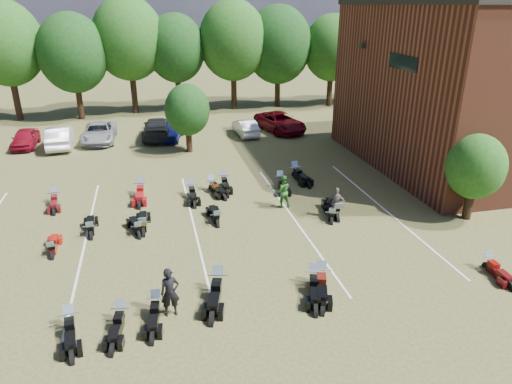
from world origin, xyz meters
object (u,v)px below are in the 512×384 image
object	(u,v)px
motorcycle_0	(71,328)
motorcycle_7	(53,257)
motorcycle_3	(218,291)
motorcycle_14	(56,203)
car_0	(25,138)
person_green	(282,191)
car_4	(170,131)
person_grey	(336,203)
person_black	(170,292)

from	to	relation	value
motorcycle_0	motorcycle_7	bearing A→B (deg)	96.78
motorcycle_3	motorcycle_14	bearing A→B (deg)	141.16
car_0	person_green	xyz separation A→B (m)	(15.74, -15.02, 0.22)
car_4	person_grey	world-z (taller)	person_grey
person_green	person_grey	size ratio (longest dim) A/B	1.10
car_0	person_black	xyz separation A→B (m)	(9.42, -22.91, 0.22)
person_black	motorcycle_7	distance (m)	7.00
car_4	motorcycle_0	size ratio (longest dim) A/B	1.93
motorcycle_0	person_black	bearing A→B (deg)	-8.50
motorcycle_7	motorcycle_14	distance (m)	6.21
person_green	motorcycle_3	bearing A→B (deg)	58.60
person_black	motorcycle_7	xyz separation A→B (m)	(-4.71, 5.09, -0.90)
motorcycle_3	person_black	bearing A→B (deg)	-134.85
person_grey	motorcycle_3	size ratio (longest dim) A/B	0.65
car_4	motorcycle_3	xyz separation A→B (m)	(0.43, -21.54, -0.71)
person_green	person_grey	bearing A→B (deg)	141.19
motorcycle_7	car_4	bearing A→B (deg)	-113.11
car_4	person_black	world-z (taller)	person_black
person_black	person_green	xyz separation A→B (m)	(6.33, 7.89, -0.00)
motorcycle_3	person_green	bearing A→B (deg)	72.04
car_0	motorcycle_3	size ratio (longest dim) A/B	1.59
car_4	motorcycle_7	world-z (taller)	car_4
car_0	motorcycle_14	xyz separation A→B (m)	(3.86, -11.66, -0.68)
person_black	motorcycle_0	bearing A→B (deg)	176.58
car_0	car_4	distance (m)	10.79
person_green	motorcycle_3	distance (m)	8.27
person_black	motorcycle_14	size ratio (longest dim) A/B	0.84
person_grey	motorcycle_7	world-z (taller)	person_grey
car_0	person_black	distance (m)	24.77
car_4	motorcycle_0	world-z (taller)	car_4
person_black	motorcycle_0	distance (m)	3.44
person_black	motorcycle_14	world-z (taller)	person_black
person_grey	motorcycle_3	bearing A→B (deg)	63.17
person_black	person_green	distance (m)	10.11
motorcycle_7	motorcycle_3	bearing A→B (deg)	144.05
motorcycle_7	car_0	bearing A→B (deg)	-79.14
motorcycle_14	car_4	bearing A→B (deg)	52.10
person_green	motorcycle_7	distance (m)	11.42
motorcycle_0	motorcycle_7	distance (m)	5.28
car_4	car_0	bearing A→B (deg)	-167.98
person_grey	motorcycle_0	bearing A→B (deg)	53.70
car_4	motorcycle_7	distance (m)	18.51
person_black	person_grey	xyz separation A→B (m)	(8.57, 5.95, -0.08)
car_0	motorcycle_3	distance (m)	24.60
motorcycle_0	car_0	bearing A→B (deg)	96.42
person_green	motorcycle_0	distance (m)	12.49
person_grey	motorcycle_0	distance (m)	13.32
person_black	motorcycle_3	bearing A→B (deg)	26.30
car_4	motorcycle_7	size ratio (longest dim) A/B	2.06
car_0	motorcycle_14	bearing A→B (deg)	-71.72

